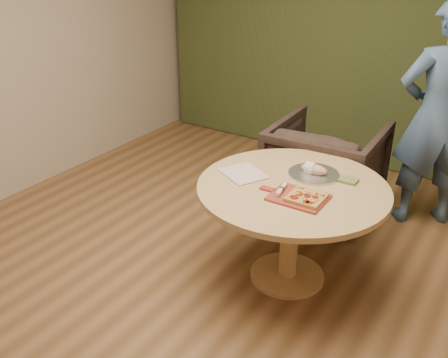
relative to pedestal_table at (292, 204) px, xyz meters
name	(u,v)px	position (x,y,z in m)	size (l,w,h in m)	color
room_shell	(205,107)	(-0.30, -0.58, 0.79)	(5.04, 6.04, 2.84)	brown
curtain	(373,31)	(-0.30, 2.32, 0.79)	(4.80, 0.14, 2.78)	#2D3819
pedestal_table	(292,204)	(0.00, 0.00, 0.00)	(1.29, 1.29, 0.75)	tan
pizza_paddle	(297,197)	(0.10, -0.15, 0.15)	(0.45, 0.28, 0.01)	#9B3727
flatbread_pizza	(306,197)	(0.16, -0.15, 0.17)	(0.22, 0.22, 0.04)	#B98848
cutlery_roll	(281,189)	(-0.02, -0.14, 0.17)	(0.06, 0.20, 0.03)	beige
newspaper	(243,174)	(-0.37, -0.03, 0.15)	(0.30, 0.25, 0.01)	white
serving_tray	(314,174)	(0.05, 0.23, 0.15)	(0.36, 0.36, 0.02)	silver
bread_roll	(313,169)	(0.04, 0.23, 0.18)	(0.19, 0.09, 0.09)	tan
green_packet	(348,180)	(0.29, 0.26, 0.15)	(0.12, 0.10, 0.02)	#50602B
armchair	(326,163)	(-0.18, 1.08, -0.15)	(0.89, 0.84, 0.92)	black
person_standing	(437,117)	(0.59, 1.39, 0.33)	(0.69, 0.45, 1.88)	#435F81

